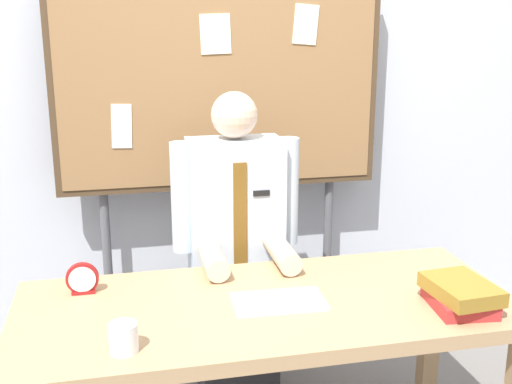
{
  "coord_description": "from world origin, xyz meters",
  "views": [
    {
      "loc": [
        -0.48,
        -1.97,
        1.68
      ],
      "look_at": [
        0.0,
        0.18,
        1.08
      ],
      "focal_mm": 44.24,
      "sensor_mm": 36.0,
      "label": 1
    }
  ],
  "objects_px": {
    "desk": "(267,325)",
    "open_notebook": "(279,302)",
    "desk_clock": "(82,280)",
    "book_stack": "(460,295)",
    "coffee_mug": "(124,338)",
    "bulletin_board": "(220,83)",
    "person": "(236,263)"
  },
  "relations": [
    {
      "from": "open_notebook",
      "to": "desk_clock",
      "type": "relative_size",
      "value": 2.76
    },
    {
      "from": "book_stack",
      "to": "coffee_mug",
      "type": "relative_size",
      "value": 3.0
    },
    {
      "from": "open_notebook",
      "to": "bulletin_board",
      "type": "bearing_deg",
      "value": 92.17
    },
    {
      "from": "coffee_mug",
      "to": "book_stack",
      "type": "bearing_deg",
      "value": 2.43
    },
    {
      "from": "book_stack",
      "to": "open_notebook",
      "type": "relative_size",
      "value": 0.84
    },
    {
      "from": "open_notebook",
      "to": "desk_clock",
      "type": "bearing_deg",
      "value": 160.78
    },
    {
      "from": "coffee_mug",
      "to": "desk",
      "type": "bearing_deg",
      "value": 26.05
    },
    {
      "from": "person",
      "to": "bulletin_board",
      "type": "height_order",
      "value": "bulletin_board"
    },
    {
      "from": "open_notebook",
      "to": "desk_clock",
      "type": "xyz_separation_m",
      "value": [
        -0.67,
        0.23,
        0.05
      ]
    },
    {
      "from": "desk",
      "to": "coffee_mug",
      "type": "xyz_separation_m",
      "value": [
        -0.49,
        -0.24,
        0.13
      ]
    },
    {
      "from": "book_stack",
      "to": "open_notebook",
      "type": "height_order",
      "value": "book_stack"
    },
    {
      "from": "bulletin_board",
      "to": "book_stack",
      "type": "distance_m",
      "value": 1.44
    },
    {
      "from": "open_notebook",
      "to": "coffee_mug",
      "type": "relative_size",
      "value": 3.56
    },
    {
      "from": "bulletin_board",
      "to": "open_notebook",
      "type": "relative_size",
      "value": 6.12
    },
    {
      "from": "coffee_mug",
      "to": "open_notebook",
      "type": "bearing_deg",
      "value": 22.66
    },
    {
      "from": "bulletin_board",
      "to": "desk_clock",
      "type": "distance_m",
      "value": 1.15
    },
    {
      "from": "person",
      "to": "desk",
      "type": "bearing_deg",
      "value": -90.0
    },
    {
      "from": "bulletin_board",
      "to": "desk_clock",
      "type": "relative_size",
      "value": 16.87
    },
    {
      "from": "person",
      "to": "bulletin_board",
      "type": "xyz_separation_m",
      "value": [
        -0.0,
        0.36,
        0.75
      ]
    },
    {
      "from": "book_stack",
      "to": "desk_clock",
      "type": "xyz_separation_m",
      "value": [
        -1.26,
        0.41,
        0.0
      ]
    },
    {
      "from": "book_stack",
      "to": "desk_clock",
      "type": "bearing_deg",
      "value": 162.11
    },
    {
      "from": "desk",
      "to": "open_notebook",
      "type": "relative_size",
      "value": 5.46
    },
    {
      "from": "desk",
      "to": "person",
      "type": "xyz_separation_m",
      "value": [
        0.0,
        0.58,
        0.01
      ]
    },
    {
      "from": "desk",
      "to": "open_notebook",
      "type": "bearing_deg",
      "value": -28.71
    },
    {
      "from": "person",
      "to": "open_notebook",
      "type": "distance_m",
      "value": 0.61
    },
    {
      "from": "desk_clock",
      "to": "person",
      "type": "bearing_deg",
      "value": 30.48
    },
    {
      "from": "open_notebook",
      "to": "coffee_mug",
      "type": "distance_m",
      "value": 0.58
    },
    {
      "from": "open_notebook",
      "to": "desk_clock",
      "type": "height_order",
      "value": "desk_clock"
    },
    {
      "from": "book_stack",
      "to": "desk",
      "type": "bearing_deg",
      "value": 162.85
    },
    {
      "from": "person",
      "to": "desk_clock",
      "type": "relative_size",
      "value": 12.11
    },
    {
      "from": "coffee_mug",
      "to": "person",
      "type": "bearing_deg",
      "value": 59.07
    },
    {
      "from": "person",
      "to": "bulletin_board",
      "type": "bearing_deg",
      "value": 90.0
    }
  ]
}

